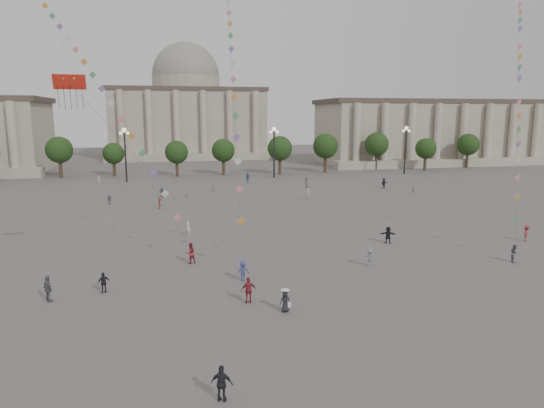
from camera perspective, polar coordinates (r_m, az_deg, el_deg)
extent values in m
plane|color=#514F4C|center=(32.99, 1.43, -13.09)|extent=(360.00, 360.00, 0.00)
cube|color=#9D9683|center=(149.19, 21.29, 7.78)|extent=(80.00, 22.00, 16.00)
cube|color=#453B32|center=(149.14, 21.51, 11.08)|extent=(81.60, 22.44, 1.20)
cube|color=#9D9683|center=(138.98, 24.05, 4.55)|extent=(84.00, 4.00, 2.00)
cube|color=#9D9683|center=(159.55, -9.90, 9.18)|extent=(46.00, 30.00, 20.00)
cube|color=#453B32|center=(159.69, -10.03, 12.99)|extent=(46.92, 30.60, 1.20)
cube|color=#9D9683|center=(143.05, -9.47, 5.45)|extent=(48.30, 4.00, 2.00)
cylinder|color=#9D9683|center=(159.79, -10.05, 13.67)|extent=(21.00, 21.00, 5.00)
sphere|color=gray|center=(159.95, -10.08, 14.56)|extent=(21.00, 21.00, 21.00)
cylinder|color=#332619|center=(110.32, -24.26, 3.61)|extent=(0.70, 0.70, 3.52)
sphere|color=black|center=(110.00, -24.40, 5.51)|extent=(5.12, 5.12, 5.12)
cylinder|color=#332619|center=(108.49, -18.04, 3.92)|extent=(0.70, 0.70, 3.52)
sphere|color=black|center=(108.16, -18.15, 5.86)|extent=(5.12, 5.12, 5.12)
cylinder|color=#332619|center=(107.96, -11.68, 4.19)|extent=(0.70, 0.70, 3.52)
sphere|color=black|center=(107.64, -11.75, 6.14)|extent=(5.12, 5.12, 5.12)
cylinder|color=#332619|center=(108.77, -5.33, 4.41)|extent=(0.70, 0.70, 3.52)
sphere|color=black|center=(108.44, -5.36, 6.34)|extent=(5.12, 5.12, 5.12)
cylinder|color=#332619|center=(110.87, 0.85, 4.57)|extent=(0.70, 0.70, 3.52)
sphere|color=black|center=(110.55, 0.86, 6.46)|extent=(5.12, 5.12, 5.12)
cylinder|color=#332619|center=(114.21, 6.74, 4.67)|extent=(0.70, 0.70, 3.52)
sphere|color=black|center=(113.90, 6.78, 6.51)|extent=(5.12, 5.12, 5.12)
cylinder|color=#332619|center=(118.67, 12.25, 4.72)|extent=(0.70, 0.70, 3.52)
sphere|color=black|center=(118.37, 12.32, 6.49)|extent=(5.12, 5.12, 5.12)
cylinder|color=#332619|center=(124.13, 17.31, 4.73)|extent=(0.70, 0.70, 3.52)
sphere|color=black|center=(123.85, 17.40, 6.42)|extent=(5.12, 5.12, 5.12)
cylinder|color=#332619|center=(130.47, 21.91, 4.70)|extent=(0.70, 0.70, 3.52)
sphere|color=black|center=(130.20, 22.03, 6.31)|extent=(5.12, 5.12, 5.12)
cylinder|color=#262628|center=(99.98, -16.86, 5.34)|extent=(0.36, 0.36, 10.00)
sphere|color=#FFE5B2|center=(99.69, -17.02, 8.31)|extent=(0.90, 0.90, 0.90)
sphere|color=#FFE5B2|center=(99.77, -17.40, 7.95)|extent=(0.60, 0.60, 0.60)
sphere|color=#FFE5B2|center=(99.66, -16.59, 7.99)|extent=(0.60, 0.60, 0.60)
cylinder|color=#262628|center=(102.14, 0.25, 5.88)|extent=(0.36, 0.36, 10.00)
sphere|color=#FFE5B2|center=(101.86, 0.25, 8.80)|extent=(0.90, 0.90, 0.90)
sphere|color=#FFE5B2|center=(101.73, -0.14, 8.46)|extent=(0.60, 0.60, 0.60)
sphere|color=#FFE5B2|center=(102.03, 0.64, 8.47)|extent=(0.60, 0.60, 0.60)
cylinder|color=#262628|center=(112.56, 15.40, 5.94)|extent=(0.36, 0.36, 10.00)
sphere|color=#FFE5B2|center=(112.30, 15.53, 8.58)|extent=(0.90, 0.90, 0.90)
sphere|color=#FFE5B2|center=(111.99, 15.20, 8.29)|extent=(0.60, 0.60, 0.60)
sphere|color=#FFE5B2|center=(112.64, 15.84, 8.27)|extent=(0.60, 0.60, 0.60)
imported|color=#3A4D83|center=(95.63, -2.90, 3.12)|extent=(1.21, 0.86, 1.90)
imported|color=black|center=(51.80, 13.50, -3.55)|extent=(1.72, 1.07, 1.77)
imported|color=beige|center=(84.36, -6.98, 1.95)|extent=(1.37, 1.36, 1.58)
imported|color=slate|center=(43.58, 11.46, -6.23)|extent=(1.21, 1.01, 1.63)
imported|color=white|center=(76.80, 4.19, 1.23)|extent=(1.70, 0.83, 1.76)
imported|color=maroon|center=(57.71, 27.76, -3.09)|extent=(1.21, 1.23, 1.70)
imported|color=black|center=(90.09, 13.03, 2.39)|extent=(1.79, 1.27, 1.87)
imported|color=silver|center=(98.96, -19.70, 2.67)|extent=(0.56, 0.67, 1.58)
imported|color=#5D5E62|center=(80.29, -12.82, 1.33)|extent=(1.42, 1.24, 1.55)
imported|color=white|center=(54.34, -9.81, -2.87)|extent=(0.62, 0.69, 1.57)
imported|color=slate|center=(76.05, -18.59, 0.52)|extent=(0.95, 0.63, 1.50)
imported|color=brown|center=(70.36, -13.05, 0.07)|extent=(0.91, 1.18, 1.60)
imported|color=#BCBBB7|center=(83.24, 16.30, 1.60)|extent=(0.76, 1.20, 1.90)
imported|color=gray|center=(79.44, -10.05, 1.42)|extent=(0.77, 0.77, 1.80)
imported|color=#83785B|center=(88.27, 4.03, 2.49)|extent=(0.85, 1.02, 1.90)
imported|color=maroon|center=(34.86, -2.76, -10.10)|extent=(1.12, 0.50, 1.89)
imported|color=#232228|center=(24.09, -5.92, -20.27)|extent=(1.13, 0.80, 1.78)
imported|color=#5C5D61|center=(38.48, -24.84, -9.04)|extent=(1.05, 1.20, 1.94)
imported|color=black|center=(38.83, -19.19, -8.73)|extent=(1.02, 0.73, 1.60)
imported|color=maroon|center=(44.31, -9.57, -5.70)|extent=(1.11, 0.99, 1.90)
imported|color=navy|center=(39.25, -3.42, -7.88)|extent=(1.20, 0.87, 1.67)
imported|color=slate|center=(49.17, 26.62, -5.21)|extent=(0.93, 1.00, 1.66)
imported|color=black|center=(33.43, 1.56, -11.39)|extent=(0.75, 0.51, 1.47)
cone|color=white|center=(33.11, 1.56, -9.97)|extent=(0.52, 0.52, 0.14)
cylinder|color=white|center=(33.13, 1.56, -10.07)|extent=(0.60, 0.60, 0.02)
cube|color=white|center=(33.42, 2.04, -11.75)|extent=(0.22, 0.10, 0.35)
cube|color=red|center=(37.83, -22.75, 13.11)|extent=(2.22, 0.64, 1.02)
cube|color=#188628|center=(37.87, -23.32, 13.45)|extent=(0.36, 0.21, 0.34)
cube|color=#1E50A5|center=(37.75, -22.25, 13.53)|extent=(0.36, 0.21, 0.34)
sphere|color=gold|center=(37.83, -23.33, 13.45)|extent=(0.20, 0.20, 0.20)
sphere|color=gold|center=(37.71, -22.26, 13.53)|extent=(0.20, 0.20, 0.20)
cylinder|color=#3F3F3F|center=(35.02, -13.14, 2.55)|extent=(0.02, 0.02, 18.87)
cylinder|color=#3F3F3F|center=(61.40, -22.39, 15.27)|extent=(0.02, 0.02, 55.26)
cube|color=#DD7585|center=(45.05, -11.08, -1.54)|extent=(0.76, 0.25, 0.76)
cube|color=silver|center=(46.21, -12.47, 1.19)|extent=(0.76, 0.25, 0.76)
cube|color=#875AB5|center=(47.51, -13.79, 3.60)|extent=(0.76, 0.25, 0.76)
cube|color=#459562|center=(48.92, -15.04, 5.77)|extent=(0.76, 0.25, 0.76)
cube|color=orange|center=(50.42, -16.22, 7.74)|extent=(0.76, 0.25, 0.76)
cube|color=#DD7585|center=(51.99, -17.33, 9.53)|extent=(0.76, 0.25, 0.76)
cube|color=silver|center=(53.63, -18.39, 11.18)|extent=(0.76, 0.25, 0.76)
cube|color=#875AB5|center=(55.33, -19.40, 12.68)|extent=(0.76, 0.25, 0.76)
cube|color=#459562|center=(57.08, -20.35, 14.06)|extent=(0.76, 0.25, 0.76)
cube|color=orange|center=(58.87, -21.25, 15.33)|extent=(0.76, 0.25, 0.76)
cube|color=#DD7585|center=(60.69, -22.11, 16.50)|extent=(0.76, 0.25, 0.76)
cube|color=silver|center=(62.55, -22.92, 17.59)|extent=(0.76, 0.25, 0.76)
cube|color=#875AB5|center=(64.44, -23.70, 18.58)|extent=(0.76, 0.25, 0.76)
cube|color=#459562|center=(66.36, -24.44, 19.51)|extent=(0.76, 0.25, 0.76)
cube|color=orange|center=(68.29, -25.14, 20.37)|extent=(0.76, 0.25, 0.76)
cylinder|color=#3F3F3F|center=(66.55, -5.08, 19.97)|extent=(0.02, 0.02, 72.71)
cube|color=orange|center=(40.48, -3.65, -2.02)|extent=(0.76, 0.25, 0.76)
cube|color=#DD7585|center=(42.27, -3.85, 1.77)|extent=(0.76, 0.25, 0.76)
cube|color=silver|center=(44.26, -4.02, 5.01)|extent=(0.76, 0.25, 0.76)
cube|color=#875AB5|center=(46.38, -4.18, 7.83)|extent=(0.76, 0.25, 0.76)
cube|color=#459562|center=(48.60, -4.33, 10.30)|extent=(0.76, 0.25, 0.76)
cube|color=orange|center=(50.90, -4.46, 12.49)|extent=(0.76, 0.25, 0.76)
cube|color=#DD7585|center=(53.27, -4.58, 14.43)|extent=(0.76, 0.25, 0.76)
cube|color=silver|center=(55.69, -4.70, 16.17)|extent=(0.76, 0.25, 0.76)
cube|color=#875AB5|center=(58.15, -4.80, 17.72)|extent=(0.76, 0.25, 0.76)
cube|color=#459562|center=(60.64, -4.90, 19.12)|extent=(0.76, 0.25, 0.76)
cube|color=orange|center=(63.17, -4.99, 20.39)|extent=(0.76, 0.25, 0.76)
cube|color=#DD7585|center=(65.72, -5.08, 21.53)|extent=(0.76, 0.25, 0.76)
cube|color=silver|center=(68.29, -5.16, 22.58)|extent=(0.76, 0.25, 0.76)
cylinder|color=#3F3F3F|center=(67.50, 27.01, 14.52)|extent=(0.02, 0.02, 52.97)
cube|color=#459562|center=(50.01, 26.80, -1.57)|extent=(0.76, 0.25, 0.76)
cube|color=orange|center=(51.19, 26.87, 0.71)|extent=(0.76, 0.25, 0.76)
cube|color=#DD7585|center=(52.47, 26.92, 2.75)|extent=(0.76, 0.25, 0.76)
cube|color=silver|center=(53.82, 26.96, 4.59)|extent=(0.76, 0.25, 0.76)
cube|color=#875AB5|center=(55.22, 27.00, 6.28)|extent=(0.76, 0.25, 0.76)
cube|color=#459562|center=(56.67, 27.03, 7.85)|extent=(0.76, 0.25, 0.76)
cube|color=orange|center=(58.16, 27.05, 9.30)|extent=(0.76, 0.25, 0.76)
cube|color=#DD7585|center=(59.69, 27.07, 10.64)|extent=(0.76, 0.25, 0.76)
cube|color=silver|center=(61.24, 27.09, 11.90)|extent=(0.76, 0.25, 0.76)
cube|color=#875AB5|center=(62.82, 27.11, 13.07)|extent=(0.76, 0.25, 0.76)
cube|color=#459562|center=(64.43, 27.12, 14.16)|extent=(0.76, 0.25, 0.76)
cube|color=orange|center=(66.05, 27.14, 15.19)|extent=(0.76, 0.25, 0.76)
cube|color=#DD7585|center=(67.70, 27.15, 16.15)|extent=(0.76, 0.25, 0.76)
cube|color=silver|center=(69.36, 27.16, 17.05)|extent=(0.76, 0.25, 0.76)
cube|color=#875AB5|center=(71.03, 27.16, 17.91)|extent=(0.76, 0.25, 0.76)
cube|color=#459562|center=(72.72, 27.17, 18.71)|extent=(0.76, 0.25, 0.76)
cube|color=orange|center=(74.42, 27.18, 19.46)|extent=(0.76, 0.25, 0.76)
cube|color=#DD7585|center=(76.13, 27.18, 20.18)|extent=(0.76, 0.25, 0.76)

